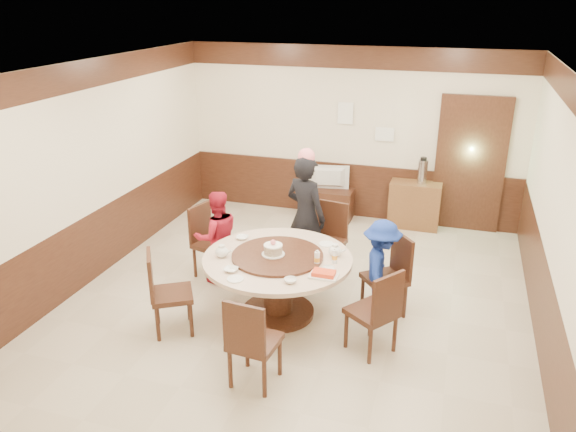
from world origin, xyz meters
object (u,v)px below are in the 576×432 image
(banquet_table, at_px, (278,274))
(thermos, at_px, (422,172))
(shrimp_platter, at_px, (324,274))
(person_standing, at_px, (306,216))
(television, at_px, (328,178))
(person_blue, at_px, (381,269))
(birthday_cake, at_px, (273,249))
(person_red, at_px, (217,237))
(side_cabinet, at_px, (414,205))
(tv_stand, at_px, (327,203))

(banquet_table, bearing_deg, thermos, 67.56)
(shrimp_platter, bearing_deg, person_standing, 112.90)
(person_standing, relative_size, thermos, 4.35)
(banquet_table, xyz_separation_m, television, (-0.18, 3.19, 0.17))
(person_blue, height_order, birthday_cake, person_blue)
(person_red, xyz_separation_m, side_cabinet, (2.27, 2.64, -0.25))
(person_blue, xyz_separation_m, birthday_cake, (-1.18, -0.37, 0.25))
(person_standing, height_order, thermos, person_standing)
(person_standing, relative_size, person_red, 1.33)
(person_red, distance_m, thermos, 3.55)
(shrimp_platter, height_order, television, television)
(thermos, bearing_deg, person_red, -131.55)
(television, distance_m, side_cabinet, 1.47)
(person_blue, distance_m, thermos, 2.89)
(banquet_table, relative_size, television, 2.48)
(person_blue, relative_size, tv_stand, 1.40)
(person_standing, distance_m, shrimp_platter, 1.54)
(person_red, bearing_deg, person_blue, 136.33)
(person_standing, relative_size, side_cabinet, 2.07)
(birthday_cake, xyz_separation_m, television, (-0.13, 3.21, -0.14))
(shrimp_platter, distance_m, thermos, 3.60)
(birthday_cake, xyz_separation_m, shrimp_platter, (0.67, -0.29, -0.06))
(banquet_table, xyz_separation_m, birthday_cake, (-0.05, -0.01, 0.31))
(birthday_cake, bearing_deg, person_standing, 86.70)
(banquet_table, xyz_separation_m, person_blue, (1.13, 0.36, 0.06))
(banquet_table, bearing_deg, person_red, 150.34)
(birthday_cake, height_order, television, birthday_cake)
(tv_stand, xyz_separation_m, side_cabinet, (1.43, 0.03, 0.12))
(person_red, bearing_deg, shrimp_platter, 113.75)
(shrimp_platter, height_order, thermos, thermos)
(birthday_cake, bearing_deg, thermos, 66.95)
(person_blue, bearing_deg, person_red, 75.11)
(person_red, xyz_separation_m, tv_stand, (0.83, 2.61, -0.37))
(shrimp_platter, bearing_deg, birthday_cake, 156.31)
(shrimp_platter, xyz_separation_m, tv_stand, (-0.80, 3.50, -0.53))
(shrimp_platter, xyz_separation_m, television, (-0.80, 3.50, -0.08))
(tv_stand, height_order, side_cabinet, side_cabinet)
(tv_stand, bearing_deg, shrimp_platter, -77.13)
(tv_stand, bearing_deg, television, 0.00)
(television, bearing_deg, side_cabinet, 171.34)
(side_cabinet, bearing_deg, banquet_table, -111.26)
(tv_stand, relative_size, side_cabinet, 1.06)
(person_blue, bearing_deg, television, 15.86)
(thermos, bearing_deg, birthday_cake, -113.05)
(shrimp_platter, relative_size, thermos, 0.79)
(birthday_cake, xyz_separation_m, thermos, (1.38, 3.24, 0.10))
(person_standing, relative_size, tv_stand, 1.95)
(tv_stand, bearing_deg, side_cabinet, 1.20)
(tv_stand, bearing_deg, birthday_cake, -87.61)
(person_blue, bearing_deg, birthday_cake, 98.43)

